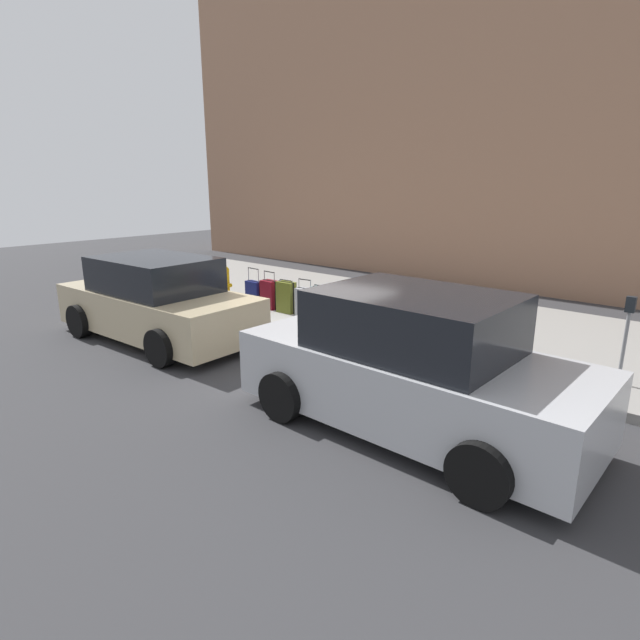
{
  "coord_description": "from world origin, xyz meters",
  "views": [
    {
      "loc": [
        -6.27,
        6.92,
        2.93
      ],
      "look_at": [
        -0.47,
        0.28,
        0.53
      ],
      "focal_mm": 28.68,
      "sensor_mm": 36.0,
      "label": 1
    }
  ],
  "objects_px": {
    "suitcase_navy_4": "(388,319)",
    "fire_hydrant": "(225,282)",
    "suitcase_teal_7": "(320,304)",
    "bollard_post": "(206,279)",
    "suitcase_olive_2": "(450,336)",
    "suitcase_silver_1": "(484,339)",
    "suitcase_teal_0": "(516,347)",
    "parked_car_silver_0": "(412,367)",
    "suitcase_silver_8": "(305,302)",
    "suitcase_red_6": "(339,312)",
    "suitcase_maroon_10": "(270,294)",
    "suitcase_maroon_3": "(420,326)",
    "parked_car_beige_1": "(157,302)",
    "suitcase_navy_11": "(254,293)",
    "suitcase_black_5": "(365,317)",
    "parking_meter": "(627,328)",
    "suitcase_olive_9": "(286,297)"
  },
  "relations": [
    {
      "from": "suitcase_navy_11",
      "to": "fire_hydrant",
      "type": "xyz_separation_m",
      "value": [
        0.94,
        0.08,
        0.15
      ]
    },
    {
      "from": "suitcase_black_5",
      "to": "suitcase_olive_9",
      "type": "xyz_separation_m",
      "value": [
        2.14,
        -0.04,
        0.06
      ]
    },
    {
      "from": "suitcase_maroon_3",
      "to": "parked_car_beige_1",
      "type": "xyz_separation_m",
      "value": [
        4.09,
        2.69,
        0.3
      ]
    },
    {
      "from": "suitcase_olive_2",
      "to": "suitcase_red_6",
      "type": "xyz_separation_m",
      "value": [
        2.37,
        0.07,
        0.02
      ]
    },
    {
      "from": "suitcase_black_5",
      "to": "suitcase_teal_7",
      "type": "relative_size",
      "value": 1.13
    },
    {
      "from": "bollard_post",
      "to": "parked_car_beige_1",
      "type": "bearing_deg",
      "value": 126.6
    },
    {
      "from": "suitcase_black_5",
      "to": "parked_car_silver_0",
      "type": "xyz_separation_m",
      "value": [
        -2.63,
        2.64,
        0.37
      ]
    },
    {
      "from": "suitcase_maroon_3",
      "to": "parked_car_beige_1",
      "type": "height_order",
      "value": "parked_car_beige_1"
    },
    {
      "from": "suitcase_red_6",
      "to": "suitcase_navy_11",
      "type": "height_order",
      "value": "suitcase_navy_11"
    },
    {
      "from": "suitcase_navy_11",
      "to": "parked_car_beige_1",
      "type": "xyz_separation_m",
      "value": [
        -0.32,
        2.71,
        0.32
      ]
    },
    {
      "from": "suitcase_silver_1",
      "to": "suitcase_teal_0",
      "type": "bearing_deg",
      "value": 172.47
    },
    {
      "from": "suitcase_olive_9",
      "to": "parked_car_silver_0",
      "type": "xyz_separation_m",
      "value": [
        -4.77,
        2.67,
        0.31
      ]
    },
    {
      "from": "suitcase_navy_4",
      "to": "suitcase_silver_8",
      "type": "bearing_deg",
      "value": -3.06
    },
    {
      "from": "suitcase_olive_2",
      "to": "suitcase_black_5",
      "type": "xyz_separation_m",
      "value": [
        1.79,
        -0.01,
        0.02
      ]
    },
    {
      "from": "suitcase_silver_8",
      "to": "fire_hydrant",
      "type": "height_order",
      "value": "fire_hydrant"
    },
    {
      "from": "suitcase_black_5",
      "to": "suitcase_maroon_10",
      "type": "height_order",
      "value": "suitcase_black_5"
    },
    {
      "from": "suitcase_navy_11",
      "to": "bollard_post",
      "type": "xyz_separation_m",
      "value": [
        1.52,
        0.23,
        0.16
      ]
    },
    {
      "from": "suitcase_maroon_10",
      "to": "parking_meter",
      "type": "height_order",
      "value": "parking_meter"
    },
    {
      "from": "suitcase_olive_2",
      "to": "suitcase_navy_4",
      "type": "distance_m",
      "value": 1.23
    },
    {
      "from": "suitcase_olive_2",
      "to": "suitcase_maroon_3",
      "type": "relative_size",
      "value": 1.19
    },
    {
      "from": "suitcase_maroon_3",
      "to": "parking_meter",
      "type": "height_order",
      "value": "parking_meter"
    },
    {
      "from": "suitcase_olive_2",
      "to": "fire_hydrant",
      "type": "bearing_deg",
      "value": 0.02
    },
    {
      "from": "suitcase_maroon_10",
      "to": "parked_car_beige_1",
      "type": "xyz_separation_m",
      "value": [
        0.22,
        2.69,
        0.28
      ]
    },
    {
      "from": "suitcase_olive_2",
      "to": "suitcase_navy_11",
      "type": "distance_m",
      "value": 5.02
    },
    {
      "from": "parked_car_silver_0",
      "to": "suitcase_silver_8",
      "type": "bearing_deg",
      "value": -32.45
    },
    {
      "from": "suitcase_maroon_10",
      "to": "fire_hydrant",
      "type": "relative_size",
      "value": 1.05
    },
    {
      "from": "suitcase_teal_7",
      "to": "suitcase_olive_9",
      "type": "distance_m",
      "value": 1.04
    },
    {
      "from": "bollard_post",
      "to": "suitcase_silver_8",
      "type": "bearing_deg",
      "value": -176.09
    },
    {
      "from": "suitcase_silver_8",
      "to": "suitcase_teal_0",
      "type": "bearing_deg",
      "value": 178.87
    },
    {
      "from": "suitcase_navy_11",
      "to": "fire_hydrant",
      "type": "height_order",
      "value": "suitcase_navy_11"
    },
    {
      "from": "suitcase_olive_9",
      "to": "parking_meter",
      "type": "distance_m",
      "value": 6.47
    },
    {
      "from": "suitcase_olive_2",
      "to": "suitcase_navy_11",
      "type": "relative_size",
      "value": 0.9
    },
    {
      "from": "suitcase_navy_4",
      "to": "suitcase_teal_0",
      "type": "bearing_deg",
      "value": -179.32
    },
    {
      "from": "parked_car_silver_0",
      "to": "suitcase_red_6",
      "type": "bearing_deg",
      "value": -38.65
    },
    {
      "from": "suitcase_maroon_3",
      "to": "suitcase_teal_7",
      "type": "xyz_separation_m",
      "value": [
        2.28,
        0.08,
        0.05
      ]
    },
    {
      "from": "suitcase_teal_7",
      "to": "suitcase_silver_8",
      "type": "height_order",
      "value": "suitcase_silver_8"
    },
    {
      "from": "suitcase_teal_7",
      "to": "suitcase_maroon_3",
      "type": "bearing_deg",
      "value": -177.95
    },
    {
      "from": "suitcase_olive_2",
      "to": "bollard_post",
      "type": "height_order",
      "value": "bollard_post"
    },
    {
      "from": "suitcase_teal_7",
      "to": "bollard_post",
      "type": "height_order",
      "value": "bollard_post"
    },
    {
      "from": "parking_meter",
      "to": "parked_car_silver_0",
      "type": "bearing_deg",
      "value": 59.78
    },
    {
      "from": "suitcase_olive_9",
      "to": "suitcase_silver_8",
      "type": "bearing_deg",
      "value": -178.04
    },
    {
      "from": "suitcase_maroon_3",
      "to": "suitcase_navy_4",
      "type": "distance_m",
      "value": 0.62
    },
    {
      "from": "suitcase_navy_4",
      "to": "fire_hydrant",
      "type": "height_order",
      "value": "fire_hydrant"
    },
    {
      "from": "suitcase_teal_0",
      "to": "fire_hydrant",
      "type": "bearing_deg",
      "value": -0.2
    },
    {
      "from": "bollard_post",
      "to": "suitcase_silver_1",
      "type": "bearing_deg",
      "value": -178.4
    },
    {
      "from": "suitcase_red_6",
      "to": "suitcase_maroon_10",
      "type": "distance_m",
      "value": 2.12
    },
    {
      "from": "suitcase_black_5",
      "to": "suitcase_red_6",
      "type": "bearing_deg",
      "value": 8.0
    },
    {
      "from": "suitcase_navy_4",
      "to": "parked_car_beige_1",
      "type": "relative_size",
      "value": 0.18
    },
    {
      "from": "suitcase_silver_1",
      "to": "suitcase_maroon_3",
      "type": "distance_m",
      "value": 1.19
    },
    {
      "from": "suitcase_black_5",
      "to": "suitcase_teal_0",
      "type": "bearing_deg",
      "value": 179.32
    }
  ]
}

